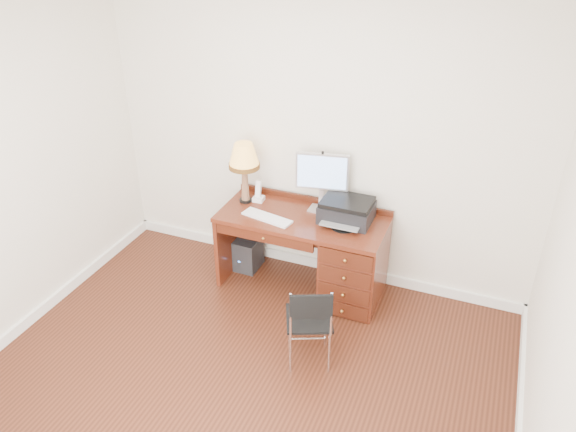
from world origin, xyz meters
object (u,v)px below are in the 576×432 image
at_px(desk, 336,256).
at_px(phone, 259,195).
at_px(printer, 347,210).
at_px(leg_lamp, 244,159).
at_px(equipment_box, 246,252).
at_px(chair, 307,317).
at_px(monitor, 323,175).

xyz_separation_m(desk, phone, (-0.81, 0.13, 0.40)).
bearing_deg(desk, phone, 171.04).
bearing_deg(printer, desk, -119.57).
relative_size(desk, phone, 7.35).
xyz_separation_m(leg_lamp, equipment_box, (-0.03, 0.01, -1.01)).
xyz_separation_m(printer, leg_lamp, (-0.97, -0.01, 0.33)).
xyz_separation_m(chair, equipment_box, (-1.02, 1.02, -0.29)).
bearing_deg(monitor, printer, -33.75).
bearing_deg(printer, monitor, 158.02).
bearing_deg(phone, leg_lamp, -157.94).
distance_m(chair, equipment_box, 1.47).
bearing_deg(equipment_box, leg_lamp, -16.53).
distance_m(monitor, printer, 0.38).
bearing_deg(printer, leg_lamp, -178.74).
height_order(monitor, printer, monitor).
xyz_separation_m(desk, chair, (0.06, -0.94, 0.04)).
bearing_deg(chair, printer, 67.23).
distance_m(leg_lamp, equipment_box, 1.01).
bearing_deg(monitor, desk, -54.29).
height_order(phone, chair, phone).
distance_m(printer, leg_lamp, 1.03).
height_order(monitor, equipment_box, monitor).
height_order(chair, equipment_box, chair).
bearing_deg(phone, monitor, 4.27).
height_order(leg_lamp, chair, leg_lamp).
relative_size(phone, chair, 0.27).
bearing_deg(leg_lamp, phone, 24.81).
relative_size(desk, leg_lamp, 2.59).
bearing_deg(leg_lamp, equipment_box, 162.66).
height_order(printer, equipment_box, printer).
relative_size(leg_lamp, equipment_box, 1.77).
bearing_deg(desk, leg_lamp, 175.20).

